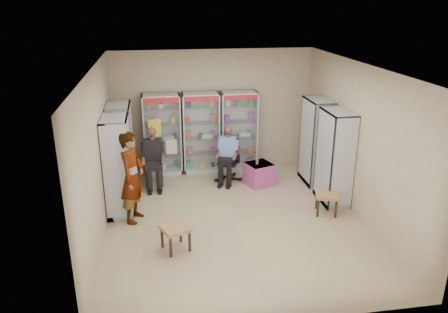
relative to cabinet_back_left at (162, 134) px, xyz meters
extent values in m
plane|color=tan|center=(1.30, -2.73, -1.00)|extent=(6.00, 6.00, 0.00)
cube|color=#C2B090|center=(1.30, 0.27, 0.50)|extent=(5.00, 0.02, 3.00)
cube|color=#C2B090|center=(1.30, -5.73, 0.50)|extent=(5.00, 0.02, 3.00)
cube|color=#C2B090|center=(-1.20, -2.73, 0.50)|extent=(0.02, 6.00, 3.00)
cube|color=#C2B090|center=(3.80, -2.73, 0.50)|extent=(0.02, 6.00, 3.00)
cube|color=silver|center=(1.30, -2.73, 2.00)|extent=(5.00, 6.00, 0.02)
cube|color=#A9ACB0|center=(0.00, 0.00, 0.00)|extent=(0.90, 0.50, 2.00)
cube|color=#B7BABF|center=(0.95, 0.00, 0.00)|extent=(0.90, 0.50, 2.00)
cube|color=#B5B7BD|center=(1.90, 0.00, 0.00)|extent=(0.90, 0.50, 2.00)
cube|color=#B1B5B9|center=(3.53, -1.13, 0.00)|extent=(0.90, 0.50, 2.00)
cube|color=silver|center=(3.53, -2.23, 0.00)|extent=(0.90, 0.50, 2.00)
cube|color=#A2A4A8|center=(-0.93, -0.93, 0.00)|extent=(0.90, 0.50, 2.00)
cube|color=silver|center=(-0.93, -2.03, 0.00)|extent=(0.90, 0.50, 2.00)
cube|color=black|center=(-0.25, -0.73, -0.53)|extent=(0.42, 0.42, 0.94)
cube|color=black|center=(1.51, -0.73, -0.50)|extent=(0.72, 0.72, 1.01)
cube|color=#AC457E|center=(2.18, -1.13, -0.73)|extent=(0.70, 0.69, 0.53)
cylinder|color=#511006|center=(2.12, -1.15, -0.42)|extent=(0.07, 0.07, 0.11)
cube|color=#9E8042|center=(3.20, -2.76, -0.78)|extent=(0.55, 0.55, 0.44)
cube|color=#A87A47|center=(0.10, -3.65, -0.78)|extent=(0.58, 0.58, 0.45)
imported|color=#979699|center=(-0.65, -2.43, -0.08)|extent=(0.62, 0.77, 1.83)
camera|label=1|loc=(-0.12, -10.35, 3.16)|focal=35.00mm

